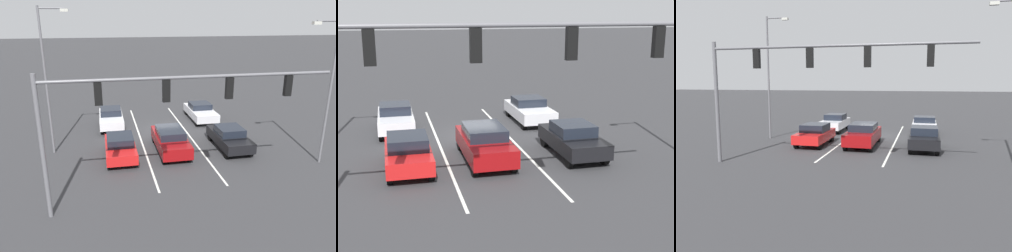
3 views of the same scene
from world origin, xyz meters
The scene contains 9 objects.
ground_plane centered at (0.00, 0.00, 0.00)m, with size 240.00×240.00×0.00m, color #333335.
lane_stripe_left_divider centered at (-1.81, 1.75, 0.01)m, with size 0.12×15.50×0.01m, color silver.
lane_stripe_center_divider centered at (1.81, 1.75, 0.01)m, with size 0.12×15.50×0.01m, color silver.
car_black_leftlane_front centered at (-3.81, 4.54, 0.77)m, with size 1.84×4.34×1.47m.
car_red_rightlane_front centered at (3.43, 4.73, 0.75)m, with size 1.81×4.01×1.44m.
car_maroon_midlane_front centered at (0.16, 4.32, 0.80)m, with size 1.86×4.69×1.53m.
car_silver_leftlane_second centered at (-3.80, -2.04, 0.71)m, with size 1.91×4.44×1.40m.
car_white_rightlane_second centered at (3.77, -1.58, 0.77)m, with size 1.80×4.35×1.48m.
traffic_signal_gantry centered at (2.24, 10.49, 4.93)m, with size 12.96×0.37×6.34m.
Camera 2 is at (4.06, 23.27, 6.45)m, focal length 50.00 mm.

